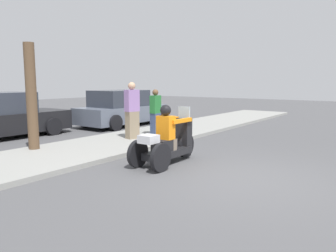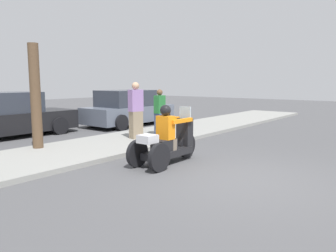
% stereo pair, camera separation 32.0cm
% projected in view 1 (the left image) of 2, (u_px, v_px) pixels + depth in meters
% --- Properties ---
extents(ground_plane, '(60.00, 60.00, 0.00)m').
position_uv_depth(ground_plane, '(242.00, 179.00, 6.61)').
color(ground_plane, '#4C4C4F').
extents(sidewalk_strip, '(28.00, 2.80, 0.12)m').
position_uv_depth(sidewalk_strip, '(91.00, 148.00, 9.29)').
color(sidewalk_strip, gray).
rests_on(sidewalk_strip, ground).
extents(motorcycle_trike, '(2.12, 0.76, 1.41)m').
position_uv_depth(motorcycle_trike, '(168.00, 142.00, 7.79)').
color(motorcycle_trike, black).
rests_on(motorcycle_trike, ground).
extents(spectator_by_tree, '(0.47, 0.33, 1.81)m').
position_uv_depth(spectator_by_tree, '(132.00, 112.00, 10.47)').
color(spectator_by_tree, gray).
rests_on(spectator_by_tree, sidewalk_strip).
extents(spectator_near_curb, '(0.38, 0.24, 1.57)m').
position_uv_depth(spectator_near_curb, '(155.00, 113.00, 11.13)').
color(spectator_near_curb, '#38476B').
rests_on(spectator_near_curb, sidewalk_strip).
extents(parked_car_lot_right, '(4.23, 2.03, 1.57)m').
position_uv_depth(parked_car_lot_right, '(122.00, 109.00, 14.52)').
color(parked_car_lot_right, slate).
rests_on(parked_car_lot_right, ground).
extents(tree_trunk, '(0.28, 0.28, 2.85)m').
position_uv_depth(tree_trunk, '(31.00, 97.00, 8.76)').
color(tree_trunk, brown).
rests_on(tree_trunk, sidewalk_strip).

